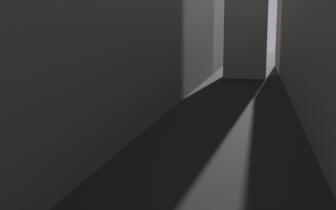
{
  "coord_description": "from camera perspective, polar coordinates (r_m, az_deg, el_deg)",
  "views": [
    {
      "loc": [
        2.28,
        6.87,
        6.68
      ],
      "look_at": [
        0.0,
        17.68,
        4.9
      ],
      "focal_mm": 46.54,
      "sensor_mm": 36.0,
      "label": 1
    }
  ],
  "objects": [
    {
      "name": "building_block_left",
      "position": [
        45.25,
        -5.49,
        12.7
      ],
      "size": [
        11.23,
        108.0,
        19.0
      ],
      "primitive_type": "cube",
      "color": "slate",
      "rests_on": "ground"
    },
    {
      "name": "ground_plane",
      "position": [
        41.73,
        8.6,
        -0.15
      ],
      "size": [
        264.0,
        264.0,
        0.0
      ],
      "primitive_type": "plane",
      "color": "black"
    }
  ]
}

